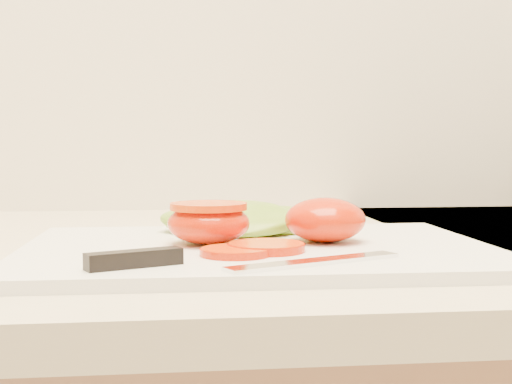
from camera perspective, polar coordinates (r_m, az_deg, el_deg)
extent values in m
cube|color=beige|center=(0.73, 0.04, -4.93)|extent=(3.92, 0.65, 0.03)
cube|color=silver|center=(0.62, 0.11, -4.68)|extent=(0.40, 0.29, 0.01)
ellipsoid|color=red|center=(0.64, 5.54, -2.22)|extent=(0.07, 0.07, 0.04)
ellipsoid|color=red|center=(0.62, -3.81, -2.52)|extent=(0.07, 0.07, 0.04)
cylinder|color=#BF1E00|center=(0.62, -3.81, -1.14)|extent=(0.07, 0.07, 0.01)
cylinder|color=#F1580C|center=(0.58, 0.81, -4.42)|extent=(0.06, 0.06, 0.01)
cylinder|color=#F1580C|center=(0.56, -1.66, -4.79)|extent=(0.05, 0.05, 0.01)
ellipsoid|color=olive|center=(0.70, -2.00, -2.20)|extent=(0.16, 0.13, 0.03)
ellipsoid|color=olive|center=(0.71, 2.02, -2.29)|extent=(0.12, 0.12, 0.02)
cube|color=silver|center=(0.52, 4.75, -5.59)|extent=(0.14, 0.08, 0.00)
cube|color=black|center=(0.51, -9.71, -5.29)|extent=(0.07, 0.04, 0.01)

